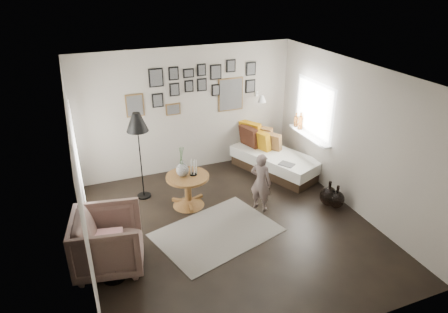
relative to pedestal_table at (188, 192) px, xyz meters
name	(u,v)px	position (x,y,z in m)	size (l,w,h in m)	color
ground	(232,228)	(0.47, -0.96, -0.28)	(4.80, 4.80, 0.00)	black
wall_back	(187,111)	(0.47, 1.44, 1.02)	(4.50, 4.50, 0.00)	#A39B8E
wall_front	(323,252)	(0.47, -3.36, 1.02)	(4.50, 4.50, 0.00)	#A39B8E
wall_left	(80,185)	(-1.78, -0.96, 1.02)	(4.80, 4.80, 0.00)	#A39B8E
wall_right	(353,137)	(2.72, -0.96, 1.02)	(4.80, 4.80, 0.00)	#A39B8E
ceiling	(234,75)	(0.47, -0.96, 2.32)	(4.80, 4.80, 0.00)	white
door_left	(78,164)	(-1.77, 0.24, 0.77)	(0.00, 2.14, 2.14)	white
window_right	(305,131)	(2.64, 0.38, 0.65)	(0.15, 1.32, 1.30)	white
gallery_wall	(200,89)	(0.75, 1.42, 1.46)	(2.74, 0.03, 1.08)	brown
wall_sconce	(262,99)	(2.02, 1.17, 1.18)	(0.18, 0.36, 0.16)	white
rug	(217,232)	(0.18, -0.99, -0.28)	(1.91, 1.34, 0.01)	#B7B0A1
pedestal_table	(188,192)	(0.00, 0.00, 0.00)	(0.77, 0.77, 0.61)	brown
vase	(182,167)	(-0.08, 0.02, 0.50)	(0.22, 0.22, 0.55)	black
candles	(193,168)	(0.11, 0.00, 0.47)	(0.13, 0.13, 0.29)	black
daybed	(273,157)	(2.10, 0.68, 0.01)	(1.49, 2.07, 0.94)	black
magazine_on_daybed	(287,164)	(2.05, 0.04, 0.16)	(0.21, 0.29, 0.02)	black
armchair	(108,241)	(-1.53, -1.16, 0.15)	(0.93, 0.96, 0.87)	brown
armchair_cushion	(108,237)	(-1.53, -1.11, 0.20)	(0.40, 0.40, 0.10)	silver
floor_lamp	(137,125)	(-0.70, 0.60, 1.17)	(0.39, 0.39, 1.68)	black
magazine_basket	(113,266)	(-1.53, -1.43, -0.09)	(0.42, 0.42, 0.40)	black
demijohn_large	(329,196)	(2.38, -0.94, -0.09)	(0.32, 0.32, 0.49)	black
demijohn_small	(337,199)	(2.47, -1.06, -0.11)	(0.29, 0.29, 0.44)	black
child	(261,182)	(1.16, -0.59, 0.26)	(0.40, 0.26, 1.09)	#6C5955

